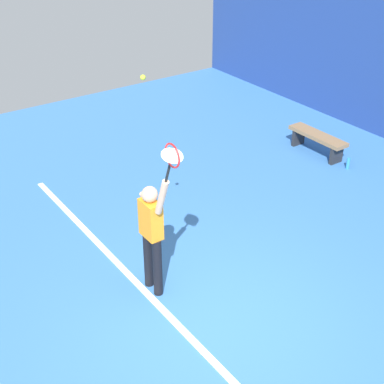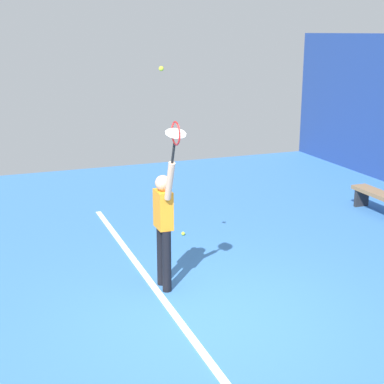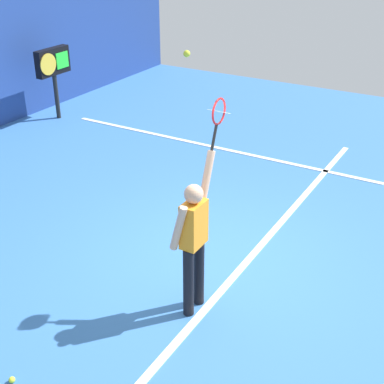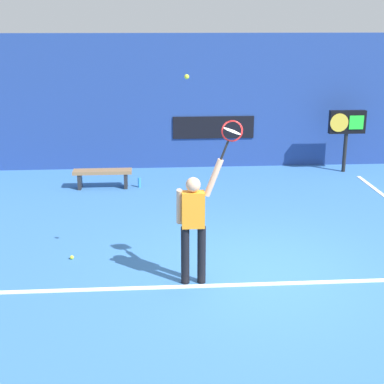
{
  "view_description": "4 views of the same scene",
  "coord_description": "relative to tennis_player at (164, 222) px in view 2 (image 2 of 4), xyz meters",
  "views": [
    {
      "loc": [
        4.45,
        -3.5,
        5.26
      ],
      "look_at": [
        -1.1,
        0.43,
        1.36
      ],
      "focal_mm": 52.42,
      "sensor_mm": 36.0,
      "label": 1
    },
    {
      "loc": [
        6.31,
        -2.66,
        3.62
      ],
      "look_at": [
        -1.17,
        0.19,
        1.38
      ],
      "focal_mm": 53.83,
      "sensor_mm": 36.0,
      "label": 2
    },
    {
      "loc": [
        -5.73,
        -2.98,
        4.35
      ],
      "look_at": [
        -0.77,
        -0.09,
        1.43
      ],
      "focal_mm": 51.38,
      "sensor_mm": 36.0,
      "label": 3
    },
    {
      "loc": [
        -1.63,
        -8.09,
        3.89
      ],
      "look_at": [
        -1.06,
        -0.06,
        1.4
      ],
      "focal_mm": 52.18,
      "sensor_mm": 36.0,
      "label": 4
    }
  ],
  "objects": [
    {
      "name": "court_baseline",
      "position": [
        1.05,
        -0.15,
        -1.0
      ],
      "size": [
        10.0,
        0.1,
        0.01
      ],
      "primitive_type": "cube",
      "color": "white",
      "rests_on": "ground_plane"
    },
    {
      "name": "spare_ball",
      "position": [
        -2.0,
        1.02,
        -0.98
      ],
      "size": [
        0.07,
        0.07,
        0.07
      ],
      "primitive_type": "sphere",
      "color": "#CCE033",
      "rests_on": "ground_plane"
    },
    {
      "name": "court_bench",
      "position": [
        -1.81,
        5.21,
        -0.67
      ],
      "size": [
        1.4,
        0.36,
        0.45
      ],
      "color": "olive",
      "rests_on": "ground_plane"
    },
    {
      "name": "tennis_ball",
      "position": [
        -0.1,
        0.02,
        2.13
      ],
      "size": [
        0.07,
        0.07,
        0.07
      ],
      "primitive_type": "sphere",
      "color": "#CCE033"
    },
    {
      "name": "ground_plane",
      "position": [
        1.05,
        0.28,
        -1.01
      ],
      "size": [
        18.0,
        18.0,
        0.0
      ],
      "primitive_type": "plane",
      "color": "#3870B2"
    },
    {
      "name": "tennis_player",
      "position": [
        0.0,
        0.0,
        0.0
      ],
      "size": [
        0.69,
        0.31,
        1.97
      ],
      "color": "black",
      "rests_on": "ground_plane"
    },
    {
      "name": "tennis_racket",
      "position": [
        0.54,
        -0.0,
        1.33
      ],
      "size": [
        0.4,
        0.27,
        0.62
      ],
      "color": "black"
    }
  ]
}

